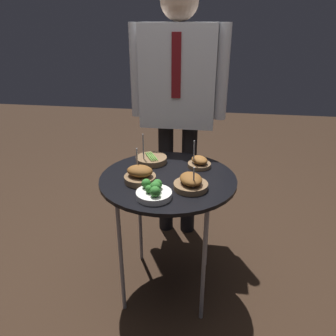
{
  "coord_description": "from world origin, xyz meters",
  "views": [
    {
      "loc": [
        0.22,
        -1.45,
        1.41
      ],
      "look_at": [
        0.0,
        0.0,
        0.75
      ],
      "focal_mm": 35.0,
      "sensor_mm": 36.0,
      "label": 1
    }
  ],
  "objects_px": {
    "bowl_asparagus_front_right": "(151,159)",
    "bowl_broccoli_front_left": "(154,192)",
    "waiter_figure": "(178,89)",
    "serving_cart": "(168,186)",
    "bowl_roast_back_left": "(199,162)",
    "bowl_roast_center": "(140,175)",
    "bowl_roast_near_rim": "(191,183)"
  },
  "relations": [
    {
      "from": "serving_cart",
      "to": "bowl_roast_center",
      "type": "height_order",
      "value": "bowl_roast_center"
    },
    {
      "from": "serving_cart",
      "to": "bowl_roast_near_rim",
      "type": "relative_size",
      "value": 4.36
    },
    {
      "from": "bowl_broccoli_front_left",
      "to": "waiter_figure",
      "type": "xyz_separation_m",
      "value": [
        0.01,
        0.78,
        0.3
      ]
    },
    {
      "from": "bowl_asparagus_front_right",
      "to": "waiter_figure",
      "type": "xyz_separation_m",
      "value": [
        0.1,
        0.4,
        0.31
      ]
    },
    {
      "from": "bowl_roast_center",
      "to": "bowl_asparagus_front_right",
      "type": "bearing_deg",
      "value": 88.46
    },
    {
      "from": "serving_cart",
      "to": "bowl_roast_near_rim",
      "type": "distance_m",
      "value": 0.18
    },
    {
      "from": "bowl_broccoli_front_left",
      "to": "serving_cart",
      "type": "bearing_deg",
      "value": 81.56
    },
    {
      "from": "bowl_asparagus_front_right",
      "to": "bowl_roast_back_left",
      "type": "bearing_deg",
      "value": -4.49
    },
    {
      "from": "serving_cart",
      "to": "waiter_figure",
      "type": "xyz_separation_m",
      "value": [
        -0.02,
        0.57,
        0.38
      ]
    },
    {
      "from": "serving_cart",
      "to": "bowl_asparagus_front_right",
      "type": "distance_m",
      "value": 0.22
    },
    {
      "from": "bowl_broccoli_front_left",
      "to": "waiter_figure",
      "type": "height_order",
      "value": "waiter_figure"
    },
    {
      "from": "bowl_roast_center",
      "to": "bowl_roast_back_left",
      "type": "distance_m",
      "value": 0.35
    },
    {
      "from": "waiter_figure",
      "to": "bowl_broccoli_front_left",
      "type": "bearing_deg",
      "value": -90.53
    },
    {
      "from": "bowl_roast_back_left",
      "to": "waiter_figure",
      "type": "height_order",
      "value": "waiter_figure"
    },
    {
      "from": "serving_cart",
      "to": "waiter_figure",
      "type": "bearing_deg",
      "value": 92.39
    },
    {
      "from": "bowl_asparagus_front_right",
      "to": "bowl_broccoli_front_left",
      "type": "xyz_separation_m",
      "value": [
        0.09,
        -0.38,
        0.01
      ]
    },
    {
      "from": "bowl_roast_near_rim",
      "to": "bowl_broccoli_front_left",
      "type": "distance_m",
      "value": 0.19
    },
    {
      "from": "serving_cart",
      "to": "bowl_roast_back_left",
      "type": "height_order",
      "value": "bowl_roast_back_left"
    },
    {
      "from": "bowl_asparagus_front_right",
      "to": "bowl_broccoli_front_left",
      "type": "relative_size",
      "value": 1.07
    },
    {
      "from": "bowl_roast_center",
      "to": "bowl_asparagus_front_right",
      "type": "distance_m",
      "value": 0.24
    },
    {
      "from": "bowl_asparagus_front_right",
      "to": "bowl_broccoli_front_left",
      "type": "height_order",
      "value": "bowl_asparagus_front_right"
    },
    {
      "from": "bowl_roast_back_left",
      "to": "bowl_broccoli_front_left",
      "type": "distance_m",
      "value": 0.4
    },
    {
      "from": "bowl_roast_back_left",
      "to": "bowl_asparagus_front_right",
      "type": "bearing_deg",
      "value": 175.51
    },
    {
      "from": "bowl_roast_near_rim",
      "to": "bowl_roast_center",
      "type": "bearing_deg",
      "value": 172.03
    },
    {
      "from": "bowl_roast_back_left",
      "to": "waiter_figure",
      "type": "bearing_deg",
      "value": 111.86
    },
    {
      "from": "bowl_broccoli_front_left",
      "to": "bowl_roast_back_left",
      "type": "bearing_deg",
      "value": 64.01
    },
    {
      "from": "bowl_roast_back_left",
      "to": "bowl_asparagus_front_right",
      "type": "relative_size",
      "value": 0.89
    },
    {
      "from": "bowl_roast_center",
      "to": "bowl_asparagus_front_right",
      "type": "height_order",
      "value": "bowl_asparagus_front_right"
    },
    {
      "from": "waiter_figure",
      "to": "bowl_roast_near_rim",
      "type": "bearing_deg",
      "value": -77.78
    },
    {
      "from": "bowl_roast_back_left",
      "to": "bowl_asparagus_front_right",
      "type": "distance_m",
      "value": 0.27
    },
    {
      "from": "serving_cart",
      "to": "waiter_figure",
      "type": "relative_size",
      "value": 0.43
    },
    {
      "from": "serving_cart",
      "to": "waiter_figure",
      "type": "distance_m",
      "value": 0.69
    }
  ]
}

